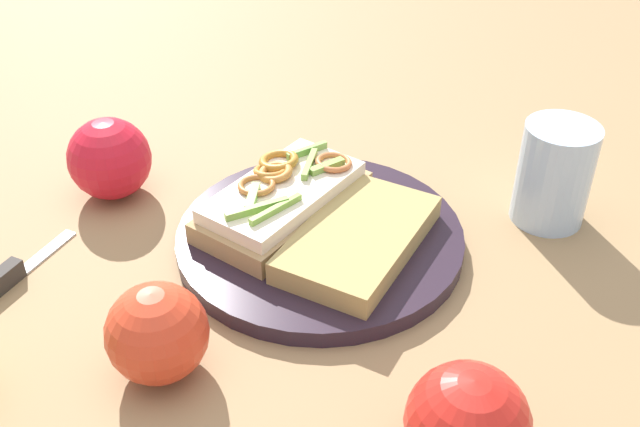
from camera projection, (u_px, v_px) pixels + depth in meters
ground_plane at (320, 245)px, 0.69m from camera, size 2.00×2.00×0.00m
plate at (320, 238)px, 0.69m from camera, size 0.26×0.26×0.02m
sandwich at (284, 198)px, 0.69m from camera, size 0.11×0.18×0.04m
bread_slice_side at (359, 238)px, 0.65m from camera, size 0.13×0.18×0.02m
apple_0 at (467, 424)px, 0.47m from camera, size 0.11×0.11×0.08m
apple_1 at (157, 333)px, 0.54m from camera, size 0.11×0.11×0.08m
apple_2 at (110, 159)px, 0.74m from camera, size 0.10×0.10×0.08m
drinking_glass at (554, 174)px, 0.70m from camera, size 0.07×0.07×0.10m
knife at (9, 276)px, 0.64m from camera, size 0.05×0.11×0.02m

